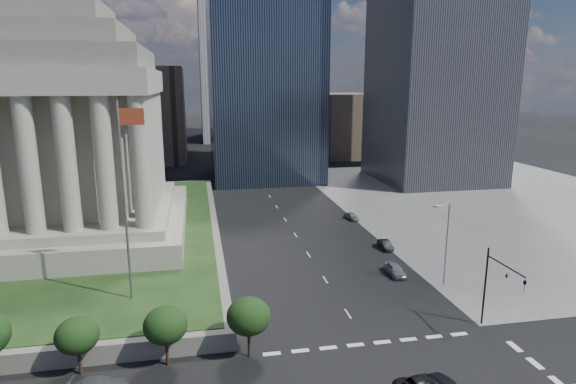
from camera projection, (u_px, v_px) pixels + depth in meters
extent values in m
plane|color=black|center=(255.00, 174.00, 126.75)|extent=(500.00, 500.00, 0.00)
cube|color=slate|center=(506.00, 202.00, 96.88)|extent=(68.00, 90.00, 0.03)
cylinder|color=slate|center=(125.00, 204.00, 47.29)|extent=(0.24, 0.24, 20.00)
cube|color=maroon|center=(131.00, 117.00, 45.62)|extent=(2.40, 0.05, 1.60)
cube|color=black|center=(264.00, 55.00, 115.64)|extent=(26.00, 26.00, 60.00)
cube|color=brown|center=(339.00, 124.00, 159.11)|extent=(20.00, 30.00, 20.00)
cube|color=brown|center=(145.00, 114.00, 146.85)|extent=(24.00, 30.00, 28.00)
cylinder|color=black|center=(485.00, 286.00, 47.24)|extent=(0.18, 0.18, 8.00)
cylinder|color=black|center=(506.00, 266.00, 43.90)|extent=(0.14, 5.50, 0.14)
cube|color=black|center=(525.00, 286.00, 41.44)|extent=(0.30, 0.30, 1.10)
cylinder|color=slate|center=(446.00, 245.00, 56.30)|extent=(0.16, 0.16, 10.00)
cylinder|color=slate|center=(442.00, 205.00, 55.07)|extent=(1.80, 0.12, 0.12)
cube|color=slate|center=(435.00, 207.00, 54.92)|extent=(0.50, 0.22, 0.14)
imported|color=gray|center=(395.00, 269.00, 60.18)|extent=(1.77, 4.24, 1.43)
imported|color=black|center=(385.00, 245.00, 69.63)|extent=(1.40, 3.75, 1.22)
imported|color=slate|center=(352.00, 216.00, 84.46)|extent=(3.78, 2.03, 1.22)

